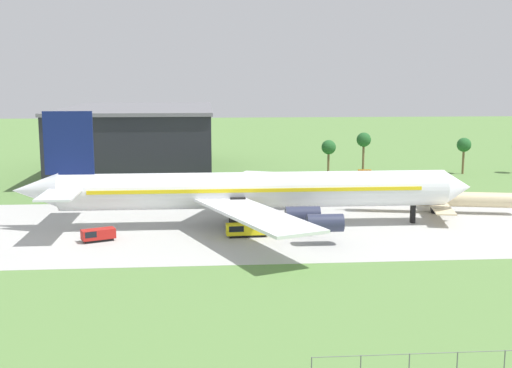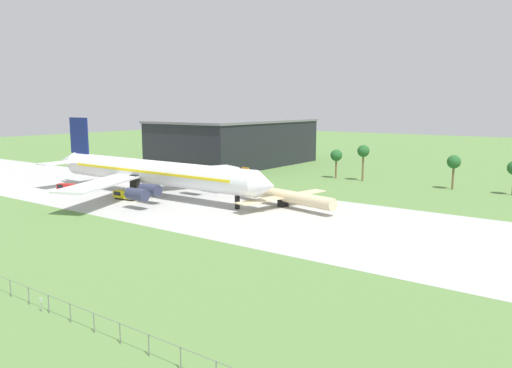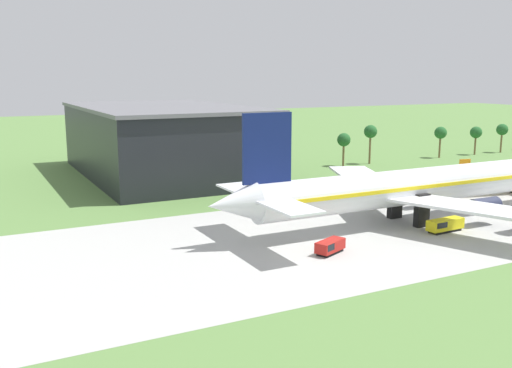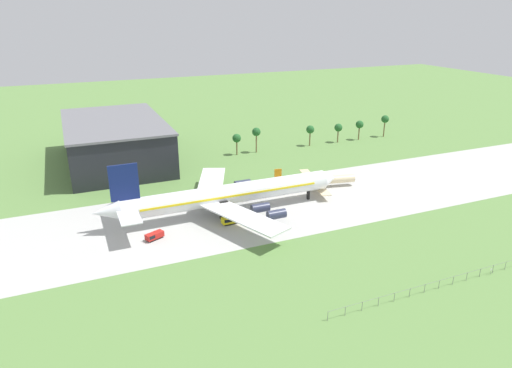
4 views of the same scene
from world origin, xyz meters
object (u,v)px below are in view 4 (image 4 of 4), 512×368
regional_aircraft (314,181)px  catering_van (154,236)px  jet_airliner (226,195)px  terminal_building (115,141)px  no_stopping_sign (491,271)px  baggage_tug (232,220)px

regional_aircraft → catering_van: size_ratio=5.38×
jet_airliner → catering_van: jet_airliner is taller
regional_aircraft → terminal_building: size_ratio=0.46×
no_stopping_sign → terminal_building: bearing=119.5°
jet_airliner → baggage_tug: 8.75m
regional_aircraft → baggage_tug: size_ratio=4.29×
jet_airliner → regional_aircraft: (34.41, 7.95, -3.42)m
jet_airliner → catering_van: bearing=-160.2°
terminal_building → baggage_tug: bearing=-72.4°
catering_van → terminal_building: size_ratio=0.09×
regional_aircraft → baggage_tug: 38.45m
catering_van → no_stopping_sign: (67.51, -47.36, 0.02)m
jet_airliner → regional_aircraft: 35.48m
no_stopping_sign → terminal_building: 137.83m
regional_aircraft → terminal_building: (-57.93, 56.09, 5.92)m
catering_van → terminal_building: bearing=90.2°
regional_aircraft → jet_airliner: bearing=-167.0°
catering_van → no_stopping_sign: 82.46m
jet_airliner → catering_van: 25.15m
baggage_tug → no_stopping_sign: baggage_tug is taller
jet_airliner → terminal_building: bearing=110.2°
baggage_tug → catering_van: size_ratio=1.25×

